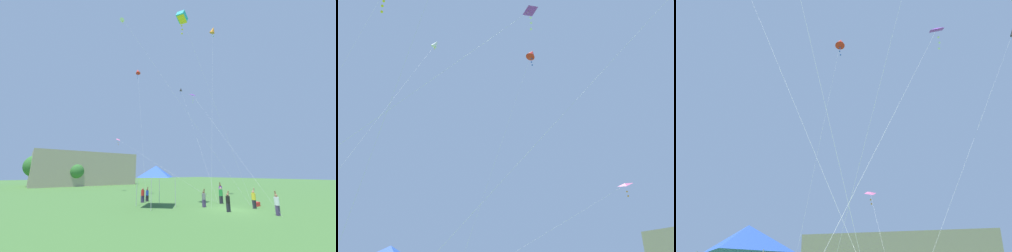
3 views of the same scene
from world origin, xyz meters
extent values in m
pyramid|color=blue|center=(-4.68, 5.63, 3.54)|extent=(3.25, 3.25, 1.22)
cylinder|color=silver|center=(-0.66, 0.53, 10.89)|extent=(5.62, 3.48, 21.78)
cylinder|color=silver|center=(7.23, 11.91, 11.84)|extent=(10.37, 17.93, 23.68)
cylinder|color=silver|center=(-3.12, 3.54, 11.42)|extent=(11.11, 8.87, 22.84)
cylinder|color=silver|center=(2.69, 2.35, 8.05)|extent=(4.05, 13.55, 16.09)
pyramid|color=purple|center=(4.71, 9.09, 16.15)|extent=(1.16, 1.12, 0.64)
sphere|color=white|center=(4.77, 9.10, 15.52)|extent=(0.14, 0.14, 0.14)
sphere|color=white|center=(4.78, 9.11, 15.13)|extent=(0.14, 0.14, 0.14)
sphere|color=white|center=(4.72, 9.13, 14.73)|extent=(0.14, 0.14, 0.14)
cylinder|color=silver|center=(2.84, 3.51, 13.47)|extent=(6.41, 3.21, 26.93)
cylinder|color=silver|center=(0.15, 13.30, 4.92)|extent=(4.17, 20.68, 9.83)
pyramid|color=pink|center=(-1.92, 23.61, 9.89)|extent=(1.20, 1.12, 0.62)
sphere|color=orange|center=(-1.93, 23.71, 9.25)|extent=(0.14, 0.14, 0.14)
sphere|color=orange|center=(-1.86, 23.67, 8.85)|extent=(0.14, 0.14, 0.14)
cylinder|color=silver|center=(-3.37, 11.75, 10.28)|extent=(1.27, 6.19, 20.56)
cone|color=red|center=(-2.74, 14.85, 20.56)|extent=(1.02, 1.23, 1.18)
sphere|color=blue|center=(-2.76, 14.87, 20.05)|extent=(0.13, 0.13, 0.13)
sphere|color=blue|center=(-2.79, 14.85, 19.70)|extent=(0.13, 0.13, 0.13)
sphere|color=blue|center=(-2.72, 14.87, 19.34)|extent=(0.13, 0.13, 0.13)
camera|label=1|loc=(-16.10, -11.74, 3.38)|focal=20.00mm
camera|label=2|loc=(15.61, 0.67, 1.95)|focal=35.00mm
camera|label=3|loc=(3.30, -10.13, 1.32)|focal=40.00mm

